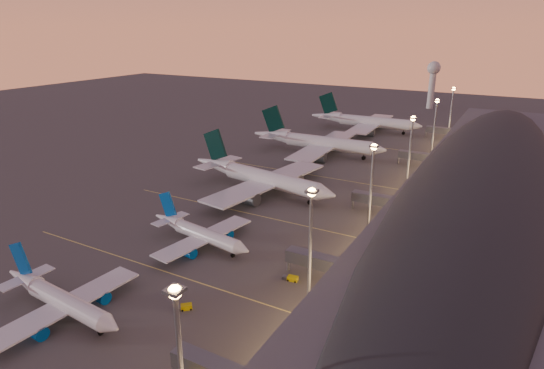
{
  "coord_description": "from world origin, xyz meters",
  "views": [
    {
      "loc": [
        69.55,
        -75.83,
        55.51
      ],
      "look_at": [
        2.0,
        45.0,
        7.0
      ],
      "focal_mm": 30.0,
      "sensor_mm": 36.0,
      "label": 1
    }
  ],
  "objects": [
    {
      "name": "airliner_wide_mid",
      "position": [
        -11.01,
        110.06,
        5.31
      ],
      "size": [
        64.32,
        58.44,
        20.62
      ],
      "rotation": [
        0.0,
        0.0,
        0.02
      ],
      "color": "silver",
      "rests_on": "ground"
    },
    {
      "name": "airliner_narrow_north",
      "position": [
        -1.13,
        10.67,
        3.22
      ],
      "size": [
        34.88,
        31.46,
        12.46
      ],
      "rotation": [
        0.0,
        0.0,
        -0.15
      ],
      "color": "silver",
      "rests_on": "ground"
    },
    {
      "name": "airliner_narrow_south",
      "position": [
        -6.44,
        -28.01,
        3.33
      ],
      "size": [
        36.05,
        32.26,
        12.87
      ],
      "rotation": [
        0.0,
        0.0,
        -0.07
      ],
      "color": "silver",
      "rests_on": "ground"
    },
    {
      "name": "baggage_tug_d",
      "position": [
        14.55,
        -14.7,
        0.48
      ],
      "size": [
        3.52,
        3.37,
        1.05
      ],
      "rotation": [
        0.0,
        0.0,
        0.73
      ],
      "color": "#BFAE04",
      "rests_on": "ground"
    },
    {
      "name": "airliner_wide_far",
      "position": [
        -7.38,
        167.51,
        5.18
      ],
      "size": [
        62.79,
        57.06,
        20.13
      ],
      "rotation": [
        0.0,
        0.0,
        0.03
      ],
      "color": "silver",
      "rests_on": "ground"
    },
    {
      "name": "lane_markings",
      "position": [
        0.0,
        40.0,
        0.01
      ],
      "size": [
        90.0,
        180.36,
        0.0
      ],
      "color": "#D8C659",
      "rests_on": "ground"
    },
    {
      "name": "baggage_tug_c",
      "position": [
        28.65,
        6.21,
        0.49
      ],
      "size": [
        3.74,
        1.87,
        1.07
      ],
      "rotation": [
        0.0,
        0.0,
        0.11
      ],
      "color": "#BFAE04",
      "rests_on": "ground"
    },
    {
      "name": "terminal_building",
      "position": [
        61.84,
        72.47,
        8.78
      ],
      "size": [
        56.35,
        255.0,
        17.46
      ],
      "color": "#4F5055",
      "rests_on": "ground"
    },
    {
      "name": "ground",
      "position": [
        0.0,
        0.0,
        0.0
      ],
      "size": [
        700.0,
        700.0,
        0.0
      ],
      "primitive_type": "plane",
      "color": "#403E3B"
    },
    {
      "name": "radar_tower",
      "position": [
        10.0,
        260.0,
        21.87
      ],
      "size": [
        9.0,
        9.0,
        32.5
      ],
      "color": "silver",
      "rests_on": "ground"
    },
    {
      "name": "light_masts",
      "position": [
        36.0,
        65.0,
        17.55
      ],
      "size": [
        2.2,
        217.2,
        25.9
      ],
      "color": "gray",
      "rests_on": "ground"
    },
    {
      "name": "airliner_wide_near",
      "position": [
        -8.22,
        54.42,
        5.09
      ],
      "size": [
        61.73,
        56.85,
        19.78
      ],
      "rotation": [
        0.0,
        0.0,
        -0.16
      ],
      "color": "silver",
      "rests_on": "ground"
    }
  ]
}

